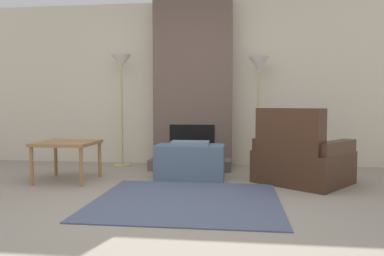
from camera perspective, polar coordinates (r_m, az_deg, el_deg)
The scene contains 9 objects.
ground_plane at distance 3.46m, azimuth -4.86°, elevation -12.60°, with size 24.00×24.00×0.00m, color gray.
wall_back at distance 6.08m, azimuth 0.46°, elevation 6.76°, with size 8.29×0.06×2.60m, color beige.
fireplace at distance 5.84m, azimuth 0.19°, elevation 6.12°, with size 1.21×0.77×2.60m.
ottoman at distance 4.86m, azimuth -0.29°, elevation -5.09°, with size 0.88×0.45×0.49m.
armchair at distance 4.74m, azimuth 16.11°, elevation -4.87°, with size 1.30×1.29×0.92m.
side_table at distance 4.95m, azimuth -18.49°, elevation -2.65°, with size 0.70×0.68×0.50m.
floor_lamp_left at distance 5.98m, azimuth -10.72°, elevation 8.41°, with size 0.31×0.31×1.74m.
floor_lamp_right at distance 5.71m, azimuth 10.13°, elevation 8.08°, with size 0.31×0.31×1.67m.
area_rug at distance 3.81m, azimuth -0.80°, elevation -10.94°, with size 1.84×1.69×0.01m, color #4C5670.
Camera 1 is at (0.68, -3.25, 0.96)m, focal length 35.00 mm.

